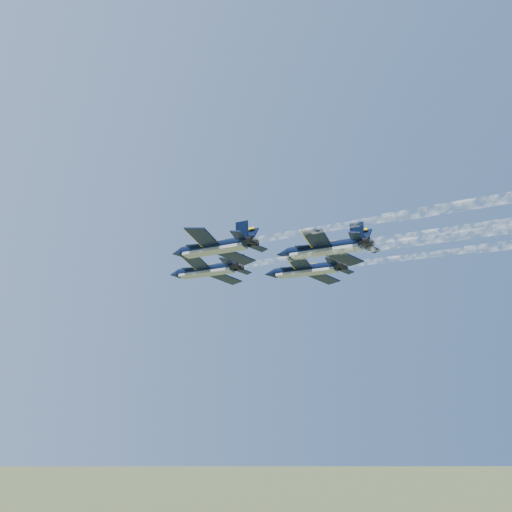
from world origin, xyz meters
TOP-DOWN VIEW (x-y plane):
  - jet_lead at (-0.97, 12.44)m, footprint 13.61×18.33m
  - jet_left at (-9.45, -1.93)m, footprint 13.61×18.33m
  - jet_right at (12.70, 0.84)m, footprint 13.61×18.33m
  - jet_slot at (4.25, -12.30)m, footprint 13.61×18.33m

SIDE VIEW (x-z plane):
  - jet_lead at x=-0.97m, z-range 104.05..108.81m
  - jet_left at x=-9.45m, z-range 104.05..108.81m
  - jet_right at x=12.70m, z-range 104.05..108.81m
  - jet_slot at x=4.25m, z-range 104.05..108.81m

